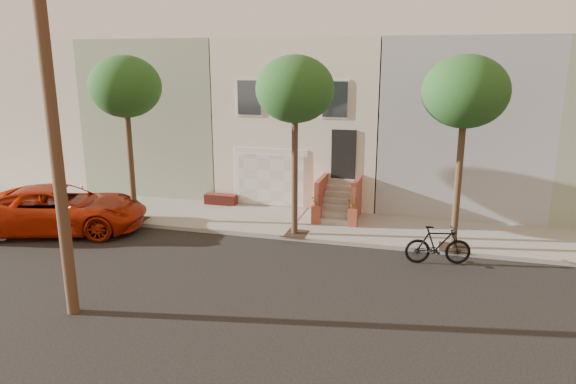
# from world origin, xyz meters

# --- Properties ---
(ground) EXTENTS (90.00, 90.00, 0.00)m
(ground) POSITION_xyz_m (0.00, 0.00, 0.00)
(ground) COLOR black
(ground) RESTS_ON ground
(sidewalk) EXTENTS (40.00, 3.70, 0.15)m
(sidewalk) POSITION_xyz_m (0.00, 5.35, 0.07)
(sidewalk) COLOR gray
(sidewalk) RESTS_ON ground
(house_row) EXTENTS (33.10, 11.70, 7.00)m
(house_row) POSITION_xyz_m (0.00, 11.19, 3.64)
(house_row) COLOR beige
(house_row) RESTS_ON sidewalk
(tree_left) EXTENTS (2.70, 2.57, 6.30)m
(tree_left) POSITION_xyz_m (-5.50, 3.90, 5.26)
(tree_left) COLOR #2D2116
(tree_left) RESTS_ON sidewalk
(tree_mid) EXTENTS (2.70, 2.57, 6.30)m
(tree_mid) POSITION_xyz_m (1.00, 3.90, 5.26)
(tree_mid) COLOR #2D2116
(tree_mid) RESTS_ON sidewalk
(tree_right) EXTENTS (2.70, 2.57, 6.30)m
(tree_right) POSITION_xyz_m (6.50, 3.90, 5.26)
(tree_right) COLOR #2D2116
(tree_right) RESTS_ON sidewalk
(pickup_truck) EXTENTS (6.83, 4.65, 1.74)m
(pickup_truck) POSITION_xyz_m (-7.63, 2.28, 0.87)
(pickup_truck) COLOR #AE2208
(pickup_truck) RESTS_ON ground
(motorcycle) EXTENTS (2.14, 1.00, 1.24)m
(motorcycle) POSITION_xyz_m (5.98, 2.66, 0.62)
(motorcycle) COLOR black
(motorcycle) RESTS_ON ground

